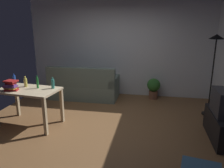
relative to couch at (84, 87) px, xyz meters
name	(u,v)px	position (x,y,z in m)	size (l,w,h in m)	color
ground_plane	(103,125)	(0.90, -1.59, -0.32)	(5.20, 4.40, 0.02)	brown
wall_rear	(120,48)	(0.90, 0.61, 1.04)	(5.20, 0.10, 2.70)	silver
couch	(84,87)	(0.00, 0.00, 0.00)	(1.85, 0.84, 0.92)	slate
tv_stand	(223,127)	(3.15, -1.75, -0.07)	(0.44, 1.10, 0.48)	black
torchiere_lamp	(215,53)	(3.15, -0.60, 1.11)	(0.32, 0.32, 1.81)	black
desk	(28,94)	(-0.57, -1.82, 0.34)	(1.27, 0.83, 0.76)	#C6B28E
potted_plant	(154,87)	(1.90, 0.31, 0.02)	(0.36, 0.36, 0.57)	brown
bottle_blue	(14,80)	(-1.02, -1.58, 0.56)	(0.06, 0.06, 0.24)	#2347A3
bottle_squat	(26,82)	(-0.71, -1.65, 0.55)	(0.07, 0.07, 0.22)	#BCB24C
bottle_green	(37,83)	(-0.41, -1.71, 0.57)	(0.04, 0.04, 0.26)	#1E722D
bottle_tall	(53,84)	(-0.10, -1.67, 0.55)	(0.07, 0.07, 0.23)	teal
book_stack	(11,86)	(-0.84, -1.97, 0.56)	(0.27, 0.21, 0.20)	maroon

